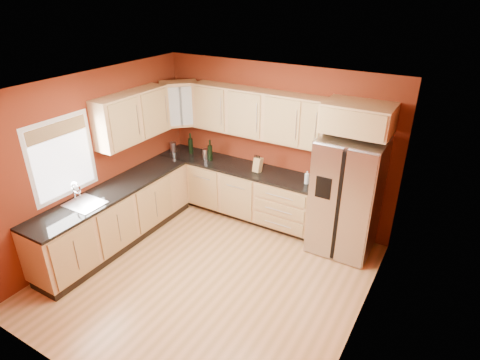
{
  "coord_description": "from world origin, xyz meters",
  "views": [
    {
      "loc": [
        2.62,
        -3.57,
        3.68
      ],
      "look_at": [
        -0.02,
        0.9,
        1.12
      ],
      "focal_mm": 30.0,
      "sensor_mm": 36.0,
      "label": 1
    }
  ],
  "objects_px": {
    "refrigerator": "(346,196)",
    "wine_bottle_a": "(191,143)",
    "canister_left": "(173,147)",
    "knife_block": "(258,165)",
    "soap_dispenser": "(307,177)"
  },
  "relations": [
    {
      "from": "refrigerator",
      "to": "wine_bottle_a",
      "type": "bearing_deg",
      "value": 177.53
    },
    {
      "from": "canister_left",
      "to": "wine_bottle_a",
      "type": "xyz_separation_m",
      "value": [
        0.31,
        0.12,
        0.1
      ]
    },
    {
      "from": "wine_bottle_a",
      "to": "canister_left",
      "type": "bearing_deg",
      "value": -158.21
    },
    {
      "from": "canister_left",
      "to": "wine_bottle_a",
      "type": "relative_size",
      "value": 0.48
    },
    {
      "from": "canister_left",
      "to": "knife_block",
      "type": "height_order",
      "value": "knife_block"
    },
    {
      "from": "refrigerator",
      "to": "wine_bottle_a",
      "type": "xyz_separation_m",
      "value": [
        -2.89,
        0.12,
        0.22
      ]
    },
    {
      "from": "canister_left",
      "to": "knife_block",
      "type": "bearing_deg",
      "value": 1.01
    },
    {
      "from": "canister_left",
      "to": "knife_block",
      "type": "xyz_separation_m",
      "value": [
        1.72,
        0.03,
        0.03
      ]
    },
    {
      "from": "refrigerator",
      "to": "canister_left",
      "type": "xyz_separation_m",
      "value": [
        -3.2,
        0.0,
        0.12
      ]
    },
    {
      "from": "canister_left",
      "to": "wine_bottle_a",
      "type": "distance_m",
      "value": 0.34
    },
    {
      "from": "canister_left",
      "to": "soap_dispenser",
      "type": "height_order",
      "value": "soap_dispenser"
    },
    {
      "from": "wine_bottle_a",
      "to": "soap_dispenser",
      "type": "xyz_separation_m",
      "value": [
        2.26,
        -0.09,
        -0.08
      ]
    },
    {
      "from": "refrigerator",
      "to": "wine_bottle_a",
      "type": "relative_size",
      "value": 4.8
    },
    {
      "from": "wine_bottle_a",
      "to": "knife_block",
      "type": "xyz_separation_m",
      "value": [
        1.41,
        -0.09,
        -0.07
      ]
    },
    {
      "from": "canister_left",
      "to": "soap_dispenser",
      "type": "distance_m",
      "value": 2.56
    }
  ]
}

